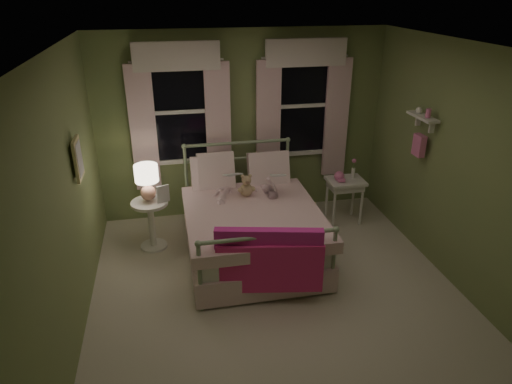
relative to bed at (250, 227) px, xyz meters
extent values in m
plane|color=beige|center=(0.13, -0.86, -0.38)|extent=(4.20, 4.20, 0.00)
plane|color=white|center=(0.13, -0.86, 2.22)|extent=(4.20, 4.20, 0.00)
plane|color=#7B8B53|center=(0.13, 1.24, 0.92)|extent=(4.00, 0.00, 4.00)
plane|color=#7B8B53|center=(0.13, -2.96, 0.92)|extent=(4.00, 0.00, 4.00)
plane|color=#7B8B53|center=(-1.87, -0.86, 0.92)|extent=(0.00, 4.20, 4.20)
plane|color=#7B8B53|center=(2.13, -0.86, 0.92)|extent=(0.00, 4.20, 4.20)
cube|color=white|center=(0.01, -0.02, 0.04)|extent=(1.44, 1.94, 0.26)
cube|color=white|center=(0.01, -0.02, -0.20)|extent=(1.54, 2.02, 0.30)
cube|color=white|center=(0.01, -0.17, 0.22)|extent=(1.58, 1.75, 0.14)
cylinder|color=#9EB793|center=(-0.68, -0.02, -0.08)|extent=(0.04, 1.90, 0.04)
cylinder|color=#9EB793|center=(0.70, -0.02, -0.08)|extent=(0.04, 1.90, 0.04)
cylinder|color=#9EB793|center=(-0.70, 0.95, 0.20)|extent=(0.04, 0.04, 1.15)
cylinder|color=#9EB793|center=(0.72, 0.95, 0.20)|extent=(0.04, 0.04, 1.15)
sphere|color=#9EB793|center=(-0.70, 0.95, 0.77)|extent=(0.07, 0.07, 0.07)
sphere|color=#9EB793|center=(0.72, 0.95, 0.77)|extent=(0.07, 0.07, 0.07)
cylinder|color=#9EB793|center=(0.01, 0.95, 0.77)|extent=(1.42, 0.04, 0.04)
cylinder|color=#9EB793|center=(0.01, 0.95, 0.55)|extent=(1.38, 0.03, 0.03)
cylinder|color=#9EB793|center=(-0.70, -0.99, 0.02)|extent=(0.04, 0.04, 0.80)
cylinder|color=#9EB793|center=(0.72, -0.99, 0.02)|extent=(0.04, 0.04, 0.80)
sphere|color=#9EB793|center=(-0.70, -0.99, 0.42)|extent=(0.07, 0.07, 0.07)
sphere|color=#9EB793|center=(0.72, -0.99, 0.42)|extent=(0.07, 0.07, 0.07)
cylinder|color=#9EB793|center=(0.01, -0.99, 0.42)|extent=(1.42, 0.04, 0.04)
cube|color=white|center=(-0.37, 0.68, 0.42)|extent=(0.55, 0.32, 0.57)
cube|color=white|center=(0.39, 0.68, 0.42)|extent=(0.55, 0.32, 0.57)
cube|color=white|center=(-0.32, 0.68, 0.50)|extent=(0.48, 0.30, 0.51)
cube|color=#D72A98|center=(0.01, -0.99, 0.34)|extent=(1.10, 0.34, 0.32)
cube|color=#EE2E81|center=(0.01, -1.06, 0.07)|extent=(1.09, 0.23, 0.55)
imported|color=#F7D1DD|center=(-0.27, 0.43, 0.55)|extent=(0.29, 0.22, 0.71)
imported|color=#F7D1DD|center=(0.29, 0.43, 0.52)|extent=(0.33, 0.27, 0.65)
imported|color=beige|center=(-0.27, 0.18, 0.59)|extent=(0.21, 0.14, 0.26)
imported|color=beige|center=(0.29, 0.18, 0.54)|extent=(0.22, 0.15, 0.26)
sphere|color=tan|center=(0.01, 0.28, 0.37)|extent=(0.17, 0.17, 0.17)
sphere|color=tan|center=(0.01, 0.26, 0.51)|extent=(0.12, 0.12, 0.12)
sphere|color=tan|center=(-0.04, 0.26, 0.57)|extent=(0.05, 0.05, 0.05)
sphere|color=tan|center=(0.05, 0.26, 0.57)|extent=(0.05, 0.05, 0.05)
sphere|color=tan|center=(-0.07, 0.25, 0.39)|extent=(0.06, 0.06, 0.06)
sphere|color=tan|center=(0.09, 0.25, 0.39)|extent=(0.06, 0.06, 0.06)
sphere|color=#8C6B51|center=(0.01, 0.21, 0.51)|extent=(0.04, 0.04, 0.04)
cylinder|color=white|center=(-1.20, 0.39, 0.25)|extent=(0.46, 0.46, 0.04)
cylinder|color=white|center=(-1.20, 0.39, -0.06)|extent=(0.08, 0.08, 0.60)
cylinder|color=white|center=(-1.20, 0.39, -0.36)|extent=(0.34, 0.34, 0.03)
sphere|color=#DC9882|center=(-1.20, 0.39, 0.39)|extent=(0.19, 0.19, 0.19)
cylinder|color=pink|center=(-1.20, 0.39, 0.51)|extent=(0.03, 0.03, 0.11)
cylinder|color=#FFEAC6|center=(-1.20, 0.39, 0.65)|extent=(0.29, 0.29, 0.21)
imported|color=beige|center=(-1.10, 0.31, 0.28)|extent=(0.23, 0.26, 0.02)
cube|color=white|center=(1.45, 0.56, 0.25)|extent=(0.50, 0.40, 0.04)
cube|color=white|center=(1.45, 0.56, 0.18)|extent=(0.44, 0.34, 0.08)
cylinder|color=white|center=(1.25, 0.41, -0.07)|extent=(0.04, 0.04, 0.60)
cylinder|color=white|center=(1.65, 0.41, -0.07)|extent=(0.04, 0.04, 0.60)
cylinder|color=white|center=(1.25, 0.71, -0.07)|extent=(0.04, 0.04, 0.60)
cylinder|color=white|center=(1.65, 0.71, -0.07)|extent=(0.04, 0.04, 0.60)
sphere|color=pink|center=(1.35, 0.56, 0.33)|extent=(0.14, 0.14, 0.14)
cube|color=pink|center=(1.35, 0.47, 0.31)|extent=(0.11, 0.07, 0.04)
cylinder|color=white|center=(1.57, 0.61, 0.34)|extent=(0.05, 0.05, 0.14)
cylinder|color=#4C7F3F|center=(1.57, 0.61, 0.45)|extent=(0.01, 0.01, 0.12)
sphere|color=pink|center=(1.57, 0.61, 0.52)|extent=(0.06, 0.06, 0.06)
cube|color=black|center=(-0.72, 1.23, 1.17)|extent=(0.76, 0.02, 1.35)
cube|color=white|center=(-0.72, 1.21, 1.87)|extent=(0.84, 0.05, 0.06)
cube|color=white|center=(-0.72, 1.21, 0.47)|extent=(0.84, 0.05, 0.06)
cube|color=white|center=(-1.12, 1.21, 1.17)|extent=(0.06, 0.05, 1.40)
cube|color=white|center=(-0.32, 1.21, 1.17)|extent=(0.06, 0.05, 1.40)
cube|color=white|center=(-0.72, 1.21, 1.17)|extent=(0.76, 0.04, 0.05)
cube|color=white|center=(-1.22, 1.16, 0.97)|extent=(0.34, 0.06, 1.70)
cube|color=white|center=(-0.22, 1.16, 0.97)|extent=(0.34, 0.06, 1.70)
cube|color=white|center=(-0.72, 1.14, 1.90)|extent=(1.10, 0.08, 0.36)
cylinder|color=white|center=(-0.72, 1.18, 1.84)|extent=(1.20, 0.03, 0.03)
cube|color=black|center=(0.98, 1.23, 1.17)|extent=(0.76, 0.02, 1.35)
cube|color=white|center=(0.98, 1.21, 1.87)|extent=(0.84, 0.05, 0.06)
cube|color=white|center=(0.98, 1.21, 0.47)|extent=(0.84, 0.05, 0.06)
cube|color=white|center=(0.58, 1.21, 1.17)|extent=(0.06, 0.05, 1.40)
cube|color=white|center=(1.38, 1.21, 1.17)|extent=(0.06, 0.05, 1.40)
cube|color=white|center=(0.98, 1.21, 1.17)|extent=(0.76, 0.04, 0.05)
cube|color=silver|center=(0.48, 1.16, 0.97)|extent=(0.34, 0.06, 1.70)
cube|color=silver|center=(1.48, 1.16, 0.97)|extent=(0.34, 0.06, 1.70)
cube|color=white|center=(0.98, 1.14, 1.90)|extent=(1.10, 0.08, 0.36)
cylinder|color=white|center=(0.98, 1.18, 1.84)|extent=(1.20, 0.03, 0.03)
cube|color=white|center=(2.02, -0.16, 1.32)|extent=(0.15, 0.50, 0.03)
cube|color=white|center=(2.06, -0.31, 1.24)|extent=(0.06, 0.03, 0.14)
cube|color=white|center=(2.06, -0.01, 1.24)|extent=(0.06, 0.03, 0.14)
cylinder|color=pink|center=(2.02, -0.26, 1.39)|extent=(0.06, 0.06, 0.10)
sphere|color=white|center=(2.02, -0.06, 1.37)|extent=(0.08, 0.08, 0.08)
cube|color=pink|center=(2.03, -0.16, 0.97)|extent=(0.08, 0.18, 0.26)
cube|color=beige|center=(-1.82, -0.26, 1.12)|extent=(0.03, 0.32, 0.42)
cube|color=silver|center=(-1.80, -0.26, 1.12)|extent=(0.01, 0.25, 0.34)
camera|label=1|loc=(-0.91, -4.85, 2.74)|focal=32.00mm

